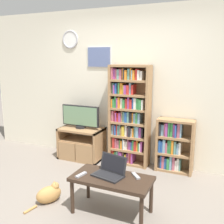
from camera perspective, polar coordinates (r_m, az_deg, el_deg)
The scene contains 11 objects.
ground_plane at distance 3.40m, azimuth -6.89°, elevation -20.12°, with size 18.00×18.00×0.00m, color gray.
wall_back at distance 4.46m, azimuth 3.84°, elevation 5.55°, with size 5.86×0.09×2.60m.
tv_stand at distance 4.76m, azimuth -6.71°, elevation -6.77°, with size 0.77×0.46×0.56m.
television at distance 4.65m, azimuth -6.88°, elevation -1.02°, with size 0.71×0.18×0.41m.
bookshelf_tall at distance 4.37m, azimuth 3.63°, elevation -0.90°, with size 0.67×0.26×1.68m.
bookshelf_short at distance 4.30m, azimuth 13.14°, elevation -7.14°, with size 0.57×0.25×0.85m.
coffee_table at distance 3.11m, azimuth -0.05°, elevation -14.92°, with size 0.92×0.46×0.45m.
laptop at distance 3.11m, azimuth -0.41°, elevation -12.61°, with size 0.40×0.32×0.23m.
remote_near_laptop at distance 3.11m, azimuth 5.19°, elevation -13.65°, with size 0.14×0.15×0.02m.
remote_far_from_laptop at distance 3.14m, azimuth -6.74°, elevation -13.42°, with size 0.08×0.17×0.02m.
cat at distance 3.54m, azimuth -13.42°, elevation -16.94°, with size 0.32×0.52×0.26m.
Camera 1 is at (1.50, -2.46, 1.80)m, focal length 42.00 mm.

